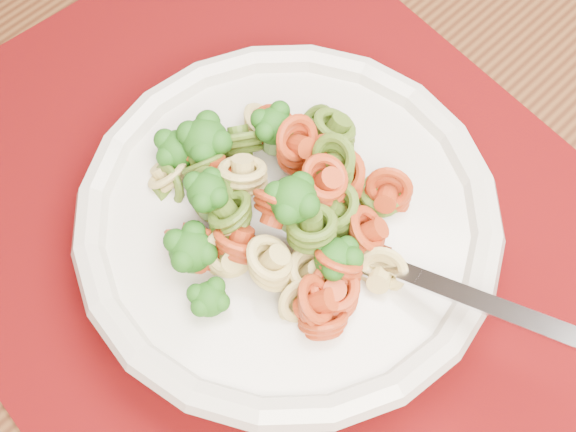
% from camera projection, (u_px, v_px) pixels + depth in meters
% --- Properties ---
extents(dining_table, '(1.74, 1.42, 0.75)m').
position_uv_depth(dining_table, '(334.00, 269.00, 0.60)').
color(dining_table, '#553117').
rests_on(dining_table, ground).
extents(placemat, '(0.61, 0.56, 0.00)m').
position_uv_depth(placemat, '(281.00, 234.00, 0.51)').
color(placemat, '#550803').
rests_on(placemat, dining_table).
extents(pasta_bowl, '(0.25, 0.25, 0.05)m').
position_uv_depth(pasta_bowl, '(288.00, 224.00, 0.48)').
color(pasta_bowl, beige).
rests_on(pasta_bowl, placemat).
extents(pasta_broccoli_heap, '(0.22, 0.22, 0.06)m').
position_uv_depth(pasta_broccoli_heap, '(288.00, 211.00, 0.46)').
color(pasta_broccoli_heap, tan).
rests_on(pasta_broccoli_heap, pasta_bowl).
extents(fork, '(0.18, 0.05, 0.08)m').
position_uv_depth(fork, '(363.00, 256.00, 0.45)').
color(fork, silver).
rests_on(fork, pasta_bowl).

